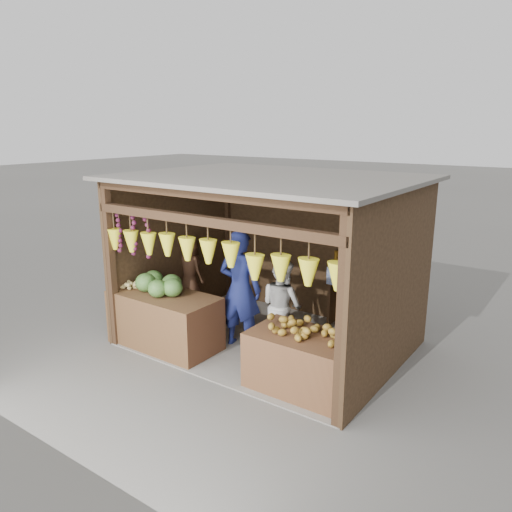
{
  "coord_description": "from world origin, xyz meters",
  "views": [
    {
      "loc": [
        4.11,
        -6.14,
        3.37
      ],
      "look_at": [
        -0.17,
        -0.1,
        1.43
      ],
      "focal_mm": 35.0,
      "sensor_mm": 36.0,
      "label": 1
    }
  ],
  "objects_px": {
    "woman_standing": "(282,305)",
    "man_standing": "(240,289)",
    "counter_right": "(308,364)",
    "counter_left": "(165,320)",
    "vendor_seated": "(190,270)"
  },
  "relations": [
    {
      "from": "counter_left",
      "to": "vendor_seated",
      "type": "height_order",
      "value": "vendor_seated"
    },
    {
      "from": "woman_standing",
      "to": "vendor_seated",
      "type": "height_order",
      "value": "woman_standing"
    },
    {
      "from": "counter_left",
      "to": "woman_standing",
      "type": "bearing_deg",
      "value": 30.97
    },
    {
      "from": "counter_right",
      "to": "woman_standing",
      "type": "bearing_deg",
      "value": 137.7
    },
    {
      "from": "counter_right",
      "to": "counter_left",
      "type": "bearing_deg",
      "value": -178.19
    },
    {
      "from": "counter_right",
      "to": "man_standing",
      "type": "xyz_separation_m",
      "value": [
        -1.55,
        0.61,
        0.55
      ]
    },
    {
      "from": "counter_left",
      "to": "man_standing",
      "type": "bearing_deg",
      "value": 35.71
    },
    {
      "from": "counter_left",
      "to": "man_standing",
      "type": "xyz_separation_m",
      "value": [
        0.96,
        0.69,
        0.51
      ]
    },
    {
      "from": "woman_standing",
      "to": "counter_right",
      "type": "bearing_deg",
      "value": 154.58
    },
    {
      "from": "woman_standing",
      "to": "man_standing",
      "type": "bearing_deg",
      "value": 39.3
    },
    {
      "from": "woman_standing",
      "to": "vendor_seated",
      "type": "bearing_deg",
      "value": 8.56
    },
    {
      "from": "counter_right",
      "to": "vendor_seated",
      "type": "relative_size",
      "value": 1.31
    },
    {
      "from": "counter_right",
      "to": "man_standing",
      "type": "relative_size",
      "value": 0.82
    },
    {
      "from": "counter_left",
      "to": "vendor_seated",
      "type": "relative_size",
      "value": 1.5
    },
    {
      "from": "counter_left",
      "to": "counter_right",
      "type": "xyz_separation_m",
      "value": [
        2.51,
        0.08,
        -0.04
      ]
    }
  ]
}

